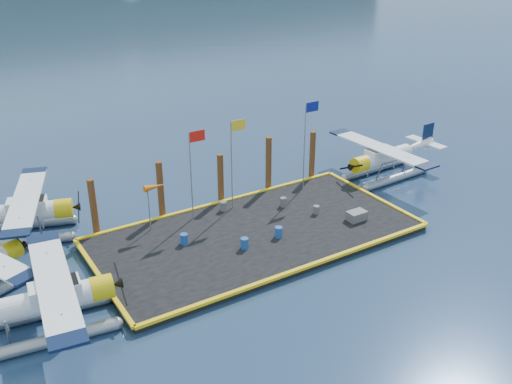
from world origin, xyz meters
TOP-DOWN VIEW (x-y plane):
  - ground at (0.00, 0.00)m, footprint 4000.00×4000.00m
  - dock at (0.00, 0.00)m, footprint 20.00×10.00m
  - dock_bumpers at (0.00, 0.00)m, footprint 20.25×10.25m
  - seaplane_a at (-13.29, -2.58)m, footprint 9.34×10.29m
  - seaplane_c at (-12.37, 7.83)m, footprint 9.46×10.09m
  - seaplane_d at (13.47, 2.85)m, footprint 9.10×10.03m
  - drum_0 at (-4.45, 1.06)m, footprint 0.47×0.47m
  - drum_1 at (0.90, -1.27)m, footprint 0.48×0.48m
  - drum_2 at (4.85, 0.04)m, footprint 0.41×0.41m
  - drum_3 at (-1.61, -1.34)m, footprint 0.48×0.48m
  - drum_4 at (3.61, 2.13)m, footprint 0.45×0.45m
  - drum_5 at (-0.22, 3.77)m, footprint 0.46×0.46m
  - crate at (6.53, -2.11)m, footprint 1.24×0.83m
  - flagpole_red at (-2.29, 3.80)m, footprint 1.14×0.08m
  - flagpole_yellow at (0.70, 3.80)m, footprint 1.14×0.08m
  - flagpole_blue at (6.70, 3.80)m, footprint 1.14×0.08m
  - windsock at (-5.03, 3.80)m, footprint 1.40×0.44m
  - piling_0 at (-8.50, 5.40)m, footprint 0.44×0.44m
  - piling_1 at (-4.00, 5.40)m, footprint 0.44×0.44m
  - piling_2 at (0.50, 5.40)m, footprint 0.44×0.44m
  - piling_3 at (4.50, 5.40)m, footprint 0.44×0.44m
  - piling_4 at (8.50, 5.40)m, footprint 0.44×0.44m

SIDE VIEW (x-z plane):
  - ground at x=0.00m, z-range 0.00..0.00m
  - dock at x=0.00m, z-range 0.00..0.40m
  - dock_bumpers at x=0.00m, z-range 0.40..0.58m
  - drum_2 at x=4.85m, z-range 0.40..0.97m
  - crate at x=6.53m, z-range 0.40..1.02m
  - drum_4 at x=3.61m, z-range 0.40..1.04m
  - drum_5 at x=-0.22m, z-range 0.40..1.05m
  - drum_0 at x=-4.45m, z-range 0.40..1.06m
  - drum_3 at x=-1.61m, z-range 0.40..1.07m
  - drum_1 at x=0.90m, z-range 0.40..1.08m
  - seaplane_d at x=13.47m, z-range -0.23..3.34m
  - seaplane_c at x=-12.37m, z-range -0.23..3.38m
  - seaplane_a at x=-13.29m, z-range -0.23..3.41m
  - piling_2 at x=0.50m, z-range 0.00..3.80m
  - piling_0 at x=-8.50m, z-range 0.00..4.00m
  - piling_4 at x=8.50m, z-range 0.00..4.00m
  - piling_1 at x=-4.00m, z-range 0.00..4.20m
  - piling_3 at x=4.50m, z-range 0.00..4.30m
  - windsock at x=-5.03m, z-range 1.67..4.79m
  - flagpole_red at x=-2.29m, z-range 1.40..7.40m
  - flagpole_yellow at x=0.70m, z-range 1.41..7.61m
  - flagpole_blue at x=6.70m, z-range 1.44..7.94m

